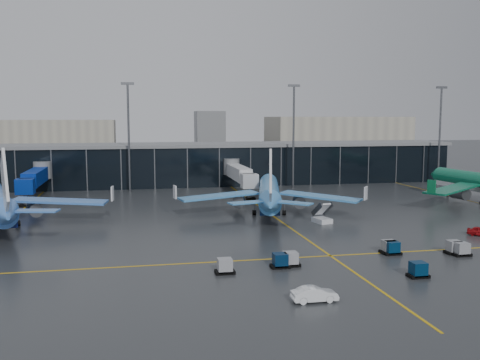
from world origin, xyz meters
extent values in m
plane|color=#282B2D|center=(0.00, 0.00, 0.00)|extent=(600.00, 600.00, 0.00)
cube|color=black|center=(0.00, 62.00, 5.00)|extent=(140.00, 16.00, 10.00)
cube|color=slate|center=(0.00, 62.00, 10.30)|extent=(142.00, 17.00, 0.80)
cylinder|color=#595B60|center=(-35.00, 53.50, 5.20)|extent=(4.00, 4.00, 4.00)
cube|color=navy|center=(-35.00, 40.00, 4.40)|extent=(3.00, 24.00, 3.00)
cylinder|color=#595B60|center=(-35.00, 32.50, 1.30)|extent=(1.00, 1.00, 2.60)
cylinder|color=#595B60|center=(10.00, 53.50, 5.20)|extent=(4.00, 4.00, 4.00)
cube|color=silver|center=(10.00, 40.00, 4.40)|extent=(3.00, 24.00, 3.00)
cylinder|color=#595B60|center=(10.00, 32.50, 1.30)|extent=(1.00, 1.00, 2.60)
cylinder|color=#595B60|center=(-15.00, 50.00, 12.50)|extent=(0.50, 0.50, 25.00)
cube|color=#595B60|center=(-15.00, 50.00, 25.20)|extent=(3.00, 0.40, 0.60)
cylinder|color=#595B60|center=(25.00, 50.00, 12.50)|extent=(0.50, 0.50, 25.00)
cube|color=#595B60|center=(25.00, 50.00, 25.20)|extent=(3.00, 0.40, 0.60)
cylinder|color=#595B60|center=(65.00, 50.00, 12.50)|extent=(0.50, 0.50, 25.00)
cube|color=#595B60|center=(65.00, 50.00, 25.20)|extent=(3.00, 0.40, 0.60)
cube|color=#B2AD99|center=(120.00, 260.00, 9.00)|extent=(90.00, 42.00, 18.00)
cube|color=#B2AD99|center=(-60.00, 280.00, 8.00)|extent=(70.00, 38.00, 16.00)
cube|color=#B2AD99|center=(40.00, 300.00, 11.00)|extent=(20.00, 20.00, 22.00)
cube|color=gold|center=(-35.00, 20.00, 0.01)|extent=(0.30, 120.00, 0.02)
cube|color=gold|center=(10.00, 20.00, 0.01)|extent=(0.30, 120.00, 0.02)
cube|color=gold|center=(55.00, 20.00, 0.01)|extent=(0.30, 120.00, 0.02)
cube|color=gold|center=(10.00, -15.00, 0.01)|extent=(220.00, 0.30, 0.02)
cube|color=black|center=(17.84, -15.28, 0.18)|extent=(2.20, 1.50, 0.36)
cube|color=gray|center=(17.84, -15.28, 0.95)|extent=(1.60, 1.50, 1.50)
cube|color=black|center=(17.96, -15.91, 0.18)|extent=(2.20, 1.50, 0.36)
cube|color=#052544|center=(17.96, -15.91, 0.95)|extent=(1.60, 1.50, 1.50)
cube|color=black|center=(25.94, -17.13, 0.18)|extent=(2.20, 1.50, 0.36)
cube|color=gray|center=(25.94, -17.13, 0.95)|extent=(1.60, 1.50, 1.50)
cube|color=black|center=(26.26, -18.26, 0.18)|extent=(2.20, 1.50, 0.36)
cube|color=gray|center=(26.26, -18.26, 0.95)|extent=(1.60, 1.50, 1.50)
cube|color=black|center=(2.29, -18.97, 0.18)|extent=(2.20, 1.50, 0.36)
cube|color=#041D3D|center=(2.29, -18.97, 0.95)|extent=(1.60, 1.50, 1.50)
cube|color=black|center=(3.66, -18.55, 0.18)|extent=(2.20, 1.50, 0.36)
cube|color=#94969C|center=(3.66, -18.55, 0.95)|extent=(1.60, 1.50, 1.50)
cube|color=black|center=(-4.41, -19.95, 0.18)|extent=(2.20, 1.50, 0.36)
cube|color=#92949A|center=(-4.41, -19.95, 0.95)|extent=(1.60, 1.50, 1.50)
cube|color=black|center=(16.08, -25.57, 0.18)|extent=(2.20, 1.50, 0.36)
cube|color=#052443|center=(16.08, -25.57, 0.95)|extent=(1.60, 1.50, 1.50)
cube|color=silver|center=(16.42, 5.56, 0.40)|extent=(2.87, 3.62, 0.80)
cube|color=silver|center=(16.42, 5.56, 2.30)|extent=(2.20, 3.12, 2.29)
imported|color=white|center=(2.36, -30.75, 0.73)|extent=(4.44, 1.56, 1.46)
camera|label=1|loc=(-14.29, -77.39, 17.36)|focal=40.00mm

